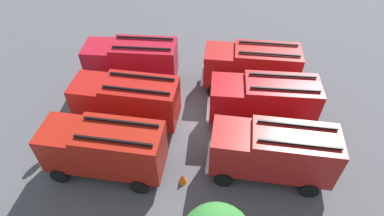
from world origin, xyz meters
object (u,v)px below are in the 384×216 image
(fire_truck_1, at_px, (132,61))
(traffic_cone_0, at_px, (142,65))
(firefighter_1, at_px, (125,135))
(fire_truck_5, at_px, (104,148))
(firefighter_0, at_px, (41,148))
(traffic_cone_1, at_px, (183,178))
(fire_truck_3, at_px, (127,100))
(fire_truck_0, at_px, (251,66))
(fire_truck_4, at_px, (273,151))
(fire_truck_2, at_px, (263,100))

(fire_truck_1, xyz_separation_m, traffic_cone_0, (-0.25, -1.99, -1.81))
(firefighter_1, bearing_deg, traffic_cone_0, -26.49)
(fire_truck_5, relative_size, firefighter_0, 4.14)
(firefighter_0, relative_size, traffic_cone_1, 2.43)
(fire_truck_3, bearing_deg, firefighter_1, 98.13)
(firefighter_1, bearing_deg, fire_truck_0, -82.86)
(fire_truck_4, bearing_deg, fire_truck_1, -35.12)
(firefighter_1, bearing_deg, fire_truck_3, -26.83)
(fire_truck_1, bearing_deg, fire_truck_3, 98.00)
(fire_truck_1, bearing_deg, traffic_cone_0, -95.00)
(fire_truck_1, distance_m, fire_truck_5, 8.62)
(fire_truck_2, relative_size, traffic_cone_0, 10.61)
(fire_truck_0, xyz_separation_m, traffic_cone_0, (8.93, -2.32, -1.81))
(traffic_cone_1, bearing_deg, fire_truck_4, -170.55)
(fire_truck_5, xyz_separation_m, firefighter_1, (-0.57, -2.13, -1.25))
(fire_truck_4, bearing_deg, traffic_cone_0, -41.92)
(fire_truck_4, height_order, fire_truck_5, same)
(firefighter_0, xyz_separation_m, firefighter_1, (-4.97, -1.42, -0.10))
(fire_truck_1, bearing_deg, traffic_cone_1, 117.95)
(fire_truck_2, bearing_deg, firefighter_1, 17.06)
(fire_truck_1, xyz_separation_m, fire_truck_5, (0.05, 8.62, 0.00))
(firefighter_0, bearing_deg, traffic_cone_1, 88.20)
(fire_truck_2, bearing_deg, fire_truck_4, 93.13)
(fire_truck_5, distance_m, firefighter_0, 4.60)
(fire_truck_2, bearing_deg, fire_truck_0, -80.63)
(fire_truck_0, height_order, firefighter_0, fire_truck_0)
(fire_truck_0, distance_m, fire_truck_5, 12.41)
(fire_truck_1, bearing_deg, fire_truck_4, 141.00)
(fire_truck_0, bearing_deg, fire_truck_2, 100.83)
(fire_truck_1, xyz_separation_m, firefighter_0, (4.45, 7.91, -1.14))
(fire_truck_5, height_order, firefighter_0, fire_truck_5)
(fire_truck_3, distance_m, firefighter_1, 2.32)
(fire_truck_0, distance_m, fire_truck_3, 9.68)
(fire_truck_3, bearing_deg, fire_truck_2, -170.90)
(fire_truck_0, height_order, fire_truck_3, same)
(fire_truck_4, distance_m, traffic_cone_1, 5.54)
(fire_truck_1, height_order, fire_truck_4, same)
(fire_truck_3, relative_size, fire_truck_5, 1.00)
(firefighter_1, xyz_separation_m, traffic_cone_0, (0.27, -8.48, -0.56))
(fire_truck_4, height_order, traffic_cone_0, fire_truck_4)
(fire_truck_2, distance_m, fire_truck_4, 4.31)
(firefighter_0, bearing_deg, fire_truck_5, 87.89)
(firefighter_1, relative_size, traffic_cone_1, 2.22)
(fire_truck_0, relative_size, fire_truck_3, 0.99)
(fire_truck_4, xyz_separation_m, firefighter_0, (14.12, -0.53, -1.14))
(fire_truck_0, distance_m, firefighter_0, 15.64)
(fire_truck_1, height_order, fire_truck_2, same)
(fire_truck_2, xyz_separation_m, firefighter_0, (14.08, 3.77, -1.14))
(traffic_cone_0, bearing_deg, firefighter_0, 64.63)
(firefighter_0, distance_m, firefighter_1, 5.16)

